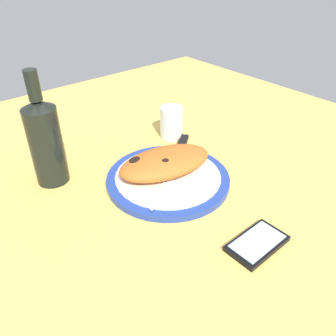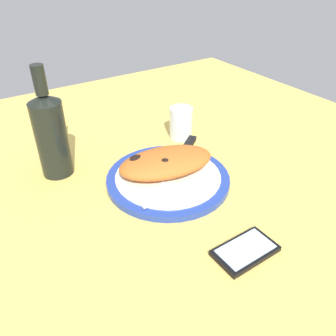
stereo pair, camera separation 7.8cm
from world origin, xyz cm
name	(u,v)px [view 1 (the left image)]	position (x,y,z in cm)	size (l,w,h in cm)	color
ground_plane	(168,187)	(0.00, 0.00, -1.50)	(150.00, 150.00, 3.00)	#DBB756
plate	(168,179)	(0.00, 0.00, 0.87)	(28.55, 28.55, 1.82)	#233D99
calzone	(165,162)	(0.64, 1.82, 4.22)	(24.43, 16.19, 4.78)	#C16023
fork	(184,189)	(-1.05, -6.47, 2.02)	(16.30, 2.59, 0.40)	silver
knife	(180,150)	(9.10, 6.17, 2.30)	(18.62, 14.46, 1.20)	silver
smartphone	(257,243)	(-0.51, -26.04, 0.56)	(11.57, 6.69, 1.16)	black
water_glass	(171,124)	(15.15, 16.43, 3.97)	(6.45, 6.45, 8.94)	silver
wine_bottle	(45,141)	(-20.06, 17.99, 10.52)	(7.30, 7.30, 26.20)	black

